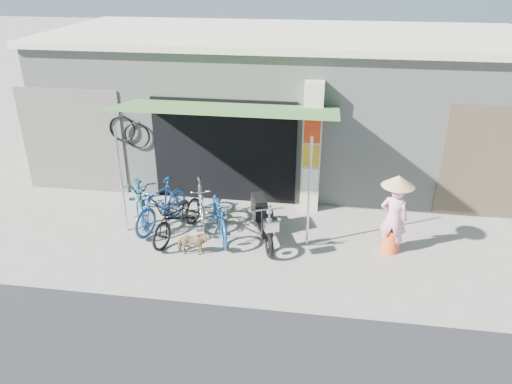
# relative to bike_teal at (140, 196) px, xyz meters

# --- Properties ---
(ground) EXTENTS (80.00, 80.00, 0.00)m
(ground) POSITION_rel_bike_teal_xyz_m (2.92, -1.43, -0.52)
(ground) COLOR gray
(ground) RESTS_ON ground
(bicycle_shop) EXTENTS (12.30, 5.30, 3.66)m
(bicycle_shop) POSITION_rel_bike_teal_xyz_m (2.91, 3.67, 1.32)
(bicycle_shop) COLOR gray
(bicycle_shop) RESTS_ON ground
(shop_pillar) EXTENTS (0.42, 0.44, 3.00)m
(shop_pillar) POSITION_rel_bike_teal_xyz_m (3.77, 1.02, 0.98)
(shop_pillar) COLOR beige
(shop_pillar) RESTS_ON ground
(awning) EXTENTS (4.60, 1.88, 2.72)m
(awning) POSITION_rel_bike_teal_xyz_m (2.01, 0.20, 2.00)
(awning) COLOR #3E692F
(awning) RESTS_ON ground
(neighbour_right) EXTENTS (2.60, 0.06, 2.60)m
(neighbour_right) POSITION_rel_bike_teal_xyz_m (7.92, 1.16, 0.78)
(neighbour_right) COLOR brown
(neighbour_right) RESTS_ON ground
(neighbour_left) EXTENTS (2.60, 0.06, 2.60)m
(neighbour_left) POSITION_rel_bike_teal_xyz_m (-2.08, 1.16, 0.78)
(neighbour_left) COLOR #6B665B
(neighbour_left) RESTS_ON ground
(bike_teal) EXTENTS (1.44, 2.07, 1.03)m
(bike_teal) POSITION_rel_bike_teal_xyz_m (0.00, 0.00, 0.00)
(bike_teal) COLOR #165164
(bike_teal) RESTS_ON ground
(bike_blue) EXTENTS (1.05, 1.84, 1.06)m
(bike_blue) POSITION_rel_bike_teal_xyz_m (0.63, -0.41, 0.02)
(bike_blue) COLOR navy
(bike_blue) RESTS_ON ground
(bike_black) EXTENTS (1.10, 1.92, 0.95)m
(bike_black) POSITION_rel_bike_teal_xyz_m (1.11, -0.76, -0.04)
(bike_black) COLOR black
(bike_black) RESTS_ON ground
(bike_silver) EXTENTS (0.90, 1.63, 0.95)m
(bike_silver) POSITION_rel_bike_teal_xyz_m (1.41, -0.01, -0.04)
(bike_silver) COLOR #A5A6AA
(bike_silver) RESTS_ON ground
(bike_navy) EXTENTS (1.23, 1.91, 0.95)m
(bike_navy) POSITION_rel_bike_teal_xyz_m (1.96, -0.52, -0.04)
(bike_navy) COLOR #1D5088
(bike_navy) RESTS_ON ground
(street_dog) EXTENTS (0.66, 0.37, 0.53)m
(street_dog) POSITION_rel_bike_teal_xyz_m (1.59, -1.43, -0.25)
(street_dog) COLOR #94704E
(street_dog) RESTS_ON ground
(moped) EXTENTS (0.82, 1.81, 1.06)m
(moped) POSITION_rel_bike_teal_xyz_m (2.87, -0.60, -0.04)
(moped) COLOR black
(moped) RESTS_ON ground
(nun) EXTENTS (0.64, 0.64, 1.66)m
(nun) POSITION_rel_bike_teal_xyz_m (5.49, -0.67, 0.31)
(nun) COLOR #F4A4B3
(nun) RESTS_ON ground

